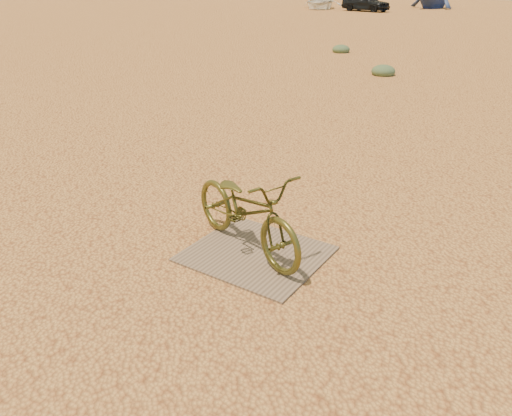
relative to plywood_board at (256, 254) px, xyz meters
The scene contains 7 objects.
ground 0.55m from the plywood_board, 96.93° to the left, with size 120.00×120.00×0.00m, color tan.
plywood_board is the anchor object (origin of this frame).
bicycle 0.48m from the plywood_board, 169.66° to the left, with size 0.59×1.70×0.89m, color #4B4B1D.
car 37.60m from the plywood_board, 110.56° to the left, with size 1.51×3.76×1.28m, color black.
boat_near_left 40.01m from the plywood_board, 115.98° to the left, with size 3.29×4.61×0.96m, color white.
kale_a 10.67m from the plywood_board, 103.63° to the left, with size 0.67×0.67×0.37m, color #57714D.
kale_c 14.89m from the plywood_board, 111.37° to the left, with size 0.64×0.64×0.35m, color #57714D.
Camera 1 is at (2.50, -4.24, 2.61)m, focal length 35.00 mm.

